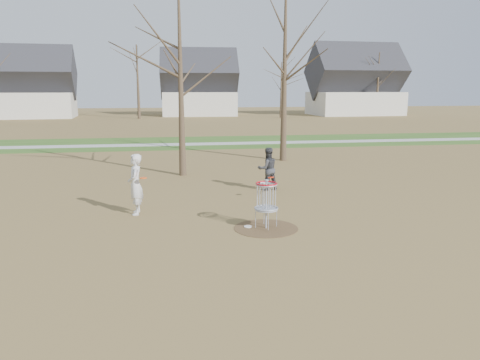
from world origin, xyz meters
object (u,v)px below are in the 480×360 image
(disc_golf_basket, at_px, (266,197))
(player_throwing, at_px, (268,169))
(player_standing, at_px, (135,184))
(disc_grounded, at_px, (248,227))

(disc_golf_basket, bearing_deg, player_throwing, 77.34)
(player_standing, height_order, player_throwing, player_standing)
(player_standing, xyz_separation_m, disc_grounded, (3.18, -1.92, -0.92))
(player_standing, bearing_deg, disc_grounded, 58.25)
(disc_grounded, relative_size, disc_golf_basket, 0.16)
(player_standing, relative_size, disc_golf_basket, 1.39)
(disc_grounded, distance_m, disc_golf_basket, 1.03)
(player_throwing, height_order, disc_golf_basket, player_throwing)
(disc_golf_basket, bearing_deg, player_standing, 150.14)
(player_throwing, xyz_separation_m, disc_golf_basket, (-1.10, -4.89, 0.09))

